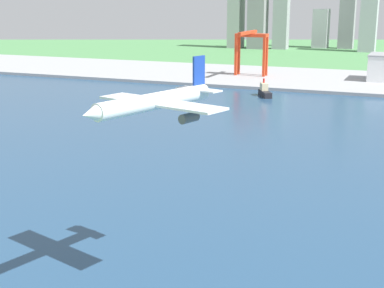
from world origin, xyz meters
name	(u,v)px	position (x,y,z in m)	size (l,w,h in m)	color
ground_plane	(274,126)	(0.00, 300.00, 0.00)	(2400.00, 2400.00, 0.00)	#4B854C
water_bay	(240,153)	(0.00, 240.00, 0.07)	(840.00, 360.00, 0.15)	navy
industrial_pier	(331,80)	(0.00, 490.00, 1.25)	(840.00, 140.00, 2.50)	#96999B
airplane_landing	(154,102)	(19.17, 116.65, 44.53)	(32.55, 38.28, 12.38)	silver
tugboat_small	(265,92)	(-31.33, 393.85, 3.46)	(14.73, 20.63, 12.20)	black
port_crane_red	(251,43)	(-69.23, 482.65, 31.22)	(27.91, 47.30, 39.05)	red
distant_skyline	(300,8)	(-98.58, 814.98, 56.80)	(205.47, 75.02, 153.83)	#979B9A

